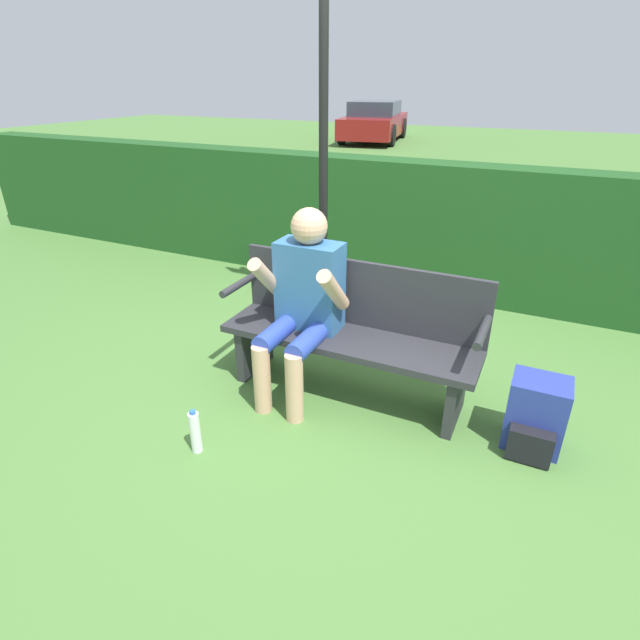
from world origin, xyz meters
TOP-DOWN VIEW (x-y plane):
  - ground_plane at (0.00, 0.00)m, footprint 40.00×40.00m
  - hedge_back at (0.00, 2.01)m, footprint 12.00×0.37m
  - park_bench at (0.00, 0.07)m, footprint 1.67×0.44m
  - person_seated at (-0.29, -0.05)m, footprint 0.55×0.62m
  - backpack at (1.16, -0.04)m, footprint 0.31×0.33m
  - water_bottle at (-0.55, -0.90)m, footprint 0.06×0.06m
  - signpost at (-0.61, 0.92)m, footprint 0.40×0.09m
  - parked_car at (-4.76, 13.68)m, footprint 2.22×4.13m

SIDE VIEW (x-z plane):
  - ground_plane at x=0.00m, z-range 0.00..0.00m
  - water_bottle at x=-0.55m, z-range -0.01..0.27m
  - backpack at x=1.16m, z-range -0.01..0.42m
  - park_bench at x=0.00m, z-range 0.01..0.88m
  - parked_car at x=-4.76m, z-range -0.02..1.19m
  - hedge_back at x=0.00m, z-range 0.00..1.23m
  - person_seated at x=-0.29m, z-range 0.06..1.28m
  - signpost at x=-0.61m, z-range 0.22..3.22m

